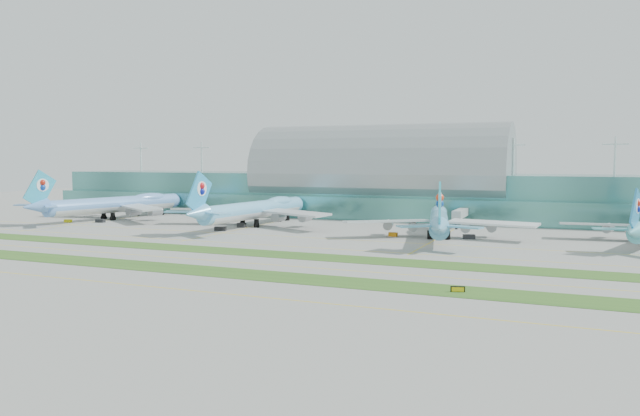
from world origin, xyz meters
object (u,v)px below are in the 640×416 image
at_px(terminal, 380,186).
at_px(airliner_a, 117,203).
at_px(airliner_b, 256,209).
at_px(airliner_c, 439,219).
at_px(taxiway_sign_east, 458,289).

relative_size(terminal, airliner_a, 4.18).
distance_m(airliner_b, airliner_c, 76.30).
relative_size(airliner_a, airliner_c, 1.11).
bearing_deg(airliner_b, taxiway_sign_east, -40.13).
xyz_separation_m(airliner_a, taxiway_sign_east, (169.17, -96.67, -6.37)).
height_order(terminal, airliner_c, terminal).
distance_m(terminal, airliner_b, 70.96).
height_order(airliner_a, airliner_b, airliner_b).
bearing_deg(taxiway_sign_east, airliner_a, 133.32).
xyz_separation_m(terminal, taxiway_sign_east, (65.12, -157.56, -13.62)).
height_order(airliner_c, taxiway_sign_east, airliner_c).
xyz_separation_m(airliner_c, taxiway_sign_east, (21.95, -85.61, -5.67)).
bearing_deg(taxiway_sign_east, terminal, 95.52).
xyz_separation_m(terminal, airliner_c, (43.17, -71.95, -7.95)).
relative_size(airliner_b, airliner_c, 1.13).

